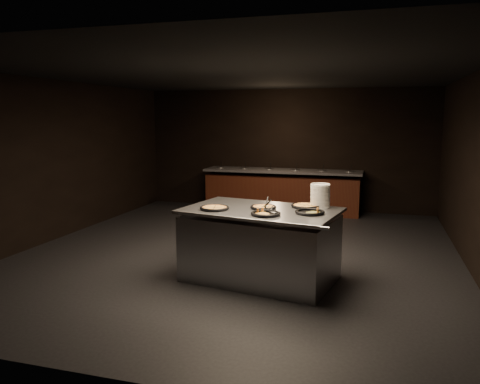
{
  "coord_description": "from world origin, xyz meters",
  "views": [
    {
      "loc": [
        2.14,
        -7.25,
        2.21
      ],
      "look_at": [
        -0.08,
        0.3,
        0.96
      ],
      "focal_mm": 35.0,
      "sensor_mm": 36.0,
      "label": 1
    }
  ],
  "objects": [
    {
      "name": "server_right",
      "position": [
        0.81,
        -1.33,
        1.07
      ],
      "size": [
        0.27,
        0.29,
        0.18
      ],
      "rotation": [
        0.0,
        0.0,
        -0.79
      ],
      "color": "#B4B6BB",
      "rests_on": "serving_counter"
    },
    {
      "name": "pan_veggie_slices",
      "position": [
        1.33,
        -1.28,
        1.0
      ],
      "size": [
        0.39,
        0.39,
        0.04
      ],
      "rotation": [
        0.0,
        0.0,
        -0.29
      ],
      "color": "black",
      "rests_on": "serving_counter"
    },
    {
      "name": "server_left",
      "position": [
        0.72,
        -1.13,
        1.06
      ],
      "size": [
        0.1,
        0.32,
        0.15
      ],
      "rotation": [
        0.0,
        0.0,
        1.66
      ],
      "color": "#B4B6BB",
      "rests_on": "serving_counter"
    },
    {
      "name": "room",
      "position": [
        0.0,
        0.0,
        1.45
      ],
      "size": [
        7.02,
        8.02,
        2.92
      ],
      "color": "black",
      "rests_on": "ground"
    },
    {
      "name": "plate_stack",
      "position": [
        1.4,
        -0.78,
        1.14
      ],
      "size": [
        0.27,
        0.27,
        0.32
      ],
      "primitive_type": "cylinder",
      "color": "white",
      "rests_on": "serving_counter"
    },
    {
      "name": "pan_cheese_whole",
      "position": [
        0.67,
        -1.12,
        1.0
      ],
      "size": [
        0.36,
        0.36,
        0.04
      ],
      "rotation": [
        0.0,
        0.0,
        -0.03
      ],
      "color": "black",
      "rests_on": "serving_counter"
    },
    {
      "name": "pan_cheese_slices_a",
      "position": [
        1.21,
        -0.86,
        1.0
      ],
      "size": [
        0.4,
        0.4,
        0.04
      ],
      "rotation": [
        0.0,
        0.0,
        1.25
      ],
      "color": "black",
      "rests_on": "serving_counter"
    },
    {
      "name": "pan_cheese_slices_b",
      "position": [
        0.8,
        -1.54,
        1.0
      ],
      "size": [
        0.38,
        0.38,
        0.04
      ],
      "rotation": [
        0.0,
        0.0,
        2.17
      ],
      "color": "black",
      "rests_on": "serving_counter"
    },
    {
      "name": "pan_veggie_whole",
      "position": [
        0.05,
        -1.37,
        1.0
      ],
      "size": [
        0.4,
        0.4,
        0.04
      ],
      "rotation": [
        0.0,
        0.0,
        0.24
      ],
      "color": "black",
      "rests_on": "serving_counter"
    },
    {
      "name": "salad_bar",
      "position": [
        0.0,
        3.56,
        0.44
      ],
      "size": [
        3.7,
        0.83,
        1.18
      ],
      "color": "#4D2612",
      "rests_on": "ground"
    },
    {
      "name": "serving_counter",
      "position": [
        0.65,
        -1.17,
        0.47
      ],
      "size": [
        2.24,
        1.65,
        0.99
      ],
      "rotation": [
        0.0,
        0.0,
        -0.18
      ],
      "color": "#B4B6BB",
      "rests_on": "ground"
    }
  ]
}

